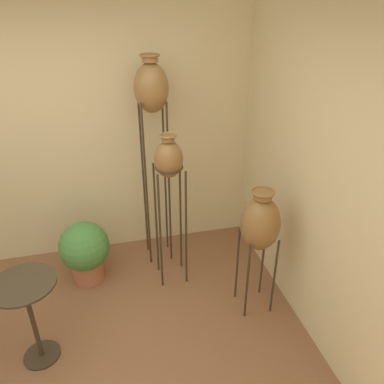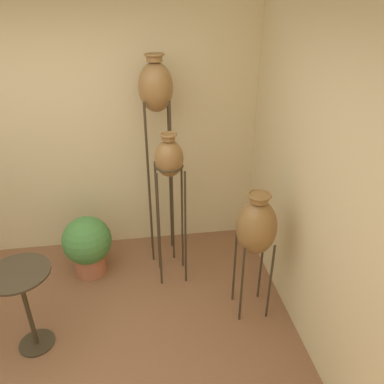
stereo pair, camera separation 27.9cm
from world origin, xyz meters
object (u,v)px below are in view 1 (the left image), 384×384
Objects in this scene: vase_stand_short at (260,224)px; side_table at (28,305)px; vase_stand_medium at (169,164)px; potted_plant at (85,250)px; vase_stand_tall at (152,93)px.

vase_stand_short is 1.88m from side_table.
potted_plant is at bearing 168.83° from vase_stand_medium.
vase_stand_medium is at bearing -11.17° from potted_plant.
side_table is at bearing -149.76° from vase_stand_medium.
vase_stand_tall is 1.48m from vase_stand_short.
vase_stand_medium is 1.23m from potted_plant.
side_table is 1.19× the size of potted_plant.
vase_stand_short is 1.58× the size of side_table.
vase_stand_tall reaches higher than vase_stand_short.
side_table is at bearing -113.19° from potted_plant.
vase_stand_short is at bearing -52.83° from vase_stand_tall.
side_table is (-1.20, -0.70, -0.70)m from vase_stand_medium.
vase_stand_medium is 1.55m from side_table.
potted_plant is (-1.48, 0.73, -0.53)m from vase_stand_short.
vase_stand_tall is 1.39× the size of vase_stand_medium.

